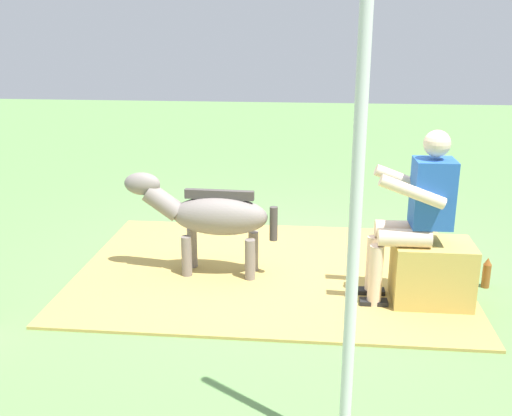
# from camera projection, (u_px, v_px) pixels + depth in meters

# --- Properties ---
(ground_plane) EXTENTS (24.00, 24.00, 0.00)m
(ground_plane) POSITION_uv_depth(u_px,v_px,m) (278.00, 266.00, 5.46)
(ground_plane) COLOR #608C4C
(hay_patch) EXTENTS (3.39, 2.46, 0.02)m
(hay_patch) POSITION_uv_depth(u_px,v_px,m) (270.00, 271.00, 5.33)
(hay_patch) COLOR tan
(hay_patch) RESTS_ON ground
(hay_bale) EXTENTS (0.61, 0.43, 0.52)m
(hay_bale) POSITION_uv_depth(u_px,v_px,m) (432.00, 274.00, 4.66)
(hay_bale) COLOR tan
(hay_bale) RESTS_ON ground
(person_seated) EXTENTS (0.66, 0.42, 1.40)m
(person_seated) POSITION_uv_depth(u_px,v_px,m) (415.00, 210.00, 4.52)
(person_seated) COLOR beige
(person_seated) RESTS_ON ground
(pony_standing) EXTENTS (1.35, 0.36, 0.92)m
(pony_standing) POSITION_uv_depth(u_px,v_px,m) (210.00, 216.00, 5.12)
(pony_standing) COLOR slate
(pony_standing) RESTS_ON ground
(soda_bottle) EXTENTS (0.07, 0.07, 0.27)m
(soda_bottle) POSITION_uv_depth(u_px,v_px,m) (487.00, 273.00, 4.99)
(soda_bottle) COLOR brown
(soda_bottle) RESTS_ON ground
(tent_pole_left) EXTENTS (0.06, 0.06, 2.44)m
(tent_pole_left) POSITION_uv_depth(u_px,v_px,m) (355.00, 232.00, 2.74)
(tent_pole_left) COLOR silver
(tent_pole_left) RESTS_ON ground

